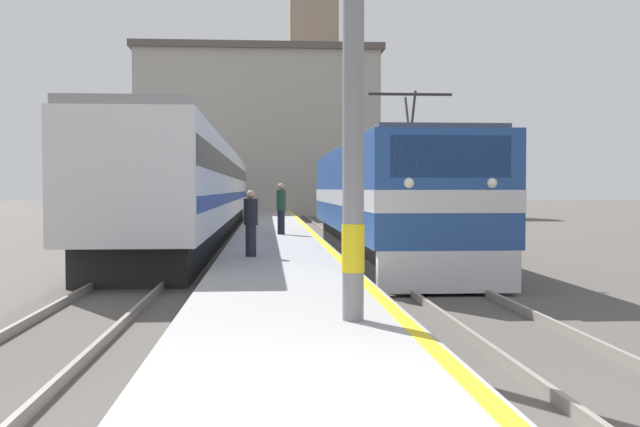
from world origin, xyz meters
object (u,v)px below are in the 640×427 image
locomotive_train (384,200)px  second_waiting_passenger (251,222)px  person_on_platform (281,207)px  clock_tower (313,50)px  passenger_train (202,188)px

locomotive_train → second_waiting_passenger: bearing=-135.7°
person_on_platform → second_waiting_passenger: (-0.90, -8.75, -0.14)m
clock_tower → second_waiting_passenger: bearing=-95.3°
locomotive_train → passenger_train: (-6.32, 11.33, 0.36)m
locomotive_train → passenger_train: bearing=119.1°
passenger_train → person_on_platform: passenger_train is taller
person_on_platform → clock_tower: (3.76, 41.76, 13.36)m
person_on_platform → second_waiting_passenger: bearing=-95.9°
clock_tower → locomotive_train: bearing=-91.0°
locomotive_train → passenger_train: locomotive_train is taller
person_on_platform → second_waiting_passenger: 8.79m
passenger_train → second_waiting_passenger: size_ratio=23.06×
second_waiting_passenger → clock_tower: (4.66, 50.51, 13.50)m
passenger_train → clock_tower: clock_tower is taller
second_waiting_passenger → passenger_train: bearing=99.3°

